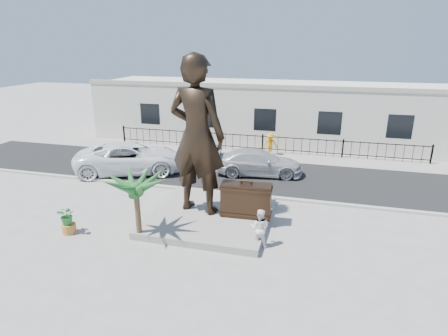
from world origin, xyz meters
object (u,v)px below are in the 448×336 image
Objects in this scene: car_white at (131,158)px; suitcase at (246,200)px; statue at (197,136)px; tourist at (260,228)px.

suitcase is at bearing -143.07° from car_white.
statue is 1.07× the size of car_white.
statue reaches higher than suitcase.
statue reaches higher than car_white.
car_white is (-5.87, 4.68, -2.83)m from statue.
suitcase is 1.41× the size of tourist.
statue is at bearing -28.75° from tourist.
car_white is at bearing 146.82° from suitcase.
tourist is at bearing -65.63° from suitcase.
car_white is (-8.07, 4.78, -0.15)m from suitcase.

